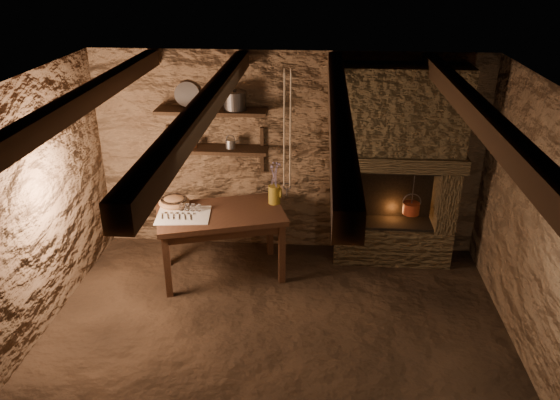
# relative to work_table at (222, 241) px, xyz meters

# --- Properties ---
(floor) EXTENTS (4.50, 4.50, 0.00)m
(floor) POSITION_rel_work_table_xyz_m (0.69, -1.27, -0.42)
(floor) COLOR black
(floor) RESTS_ON ground
(back_wall) EXTENTS (4.50, 0.04, 2.40)m
(back_wall) POSITION_rel_work_table_xyz_m (0.69, 0.73, 0.78)
(back_wall) COLOR #493322
(back_wall) RESTS_ON floor
(left_wall) EXTENTS (0.04, 4.00, 2.40)m
(left_wall) POSITION_rel_work_table_xyz_m (-1.56, -1.27, 0.78)
(left_wall) COLOR #493322
(left_wall) RESTS_ON floor
(right_wall) EXTENTS (0.04, 4.00, 2.40)m
(right_wall) POSITION_rel_work_table_xyz_m (2.94, -1.27, 0.78)
(right_wall) COLOR #493322
(right_wall) RESTS_ON floor
(ceiling) EXTENTS (4.50, 4.00, 0.04)m
(ceiling) POSITION_rel_work_table_xyz_m (0.69, -1.27, 1.98)
(ceiling) COLOR black
(ceiling) RESTS_ON back_wall
(beam_far_left) EXTENTS (0.14, 3.95, 0.16)m
(beam_far_left) POSITION_rel_work_table_xyz_m (-0.81, -1.27, 1.89)
(beam_far_left) COLOR black
(beam_far_left) RESTS_ON ceiling
(beam_mid_left) EXTENTS (0.14, 3.95, 0.16)m
(beam_mid_left) POSITION_rel_work_table_xyz_m (0.19, -1.27, 1.89)
(beam_mid_left) COLOR black
(beam_mid_left) RESTS_ON ceiling
(beam_mid_right) EXTENTS (0.14, 3.95, 0.16)m
(beam_mid_right) POSITION_rel_work_table_xyz_m (1.19, -1.27, 1.89)
(beam_mid_right) COLOR black
(beam_mid_right) RESTS_ON ceiling
(beam_far_right) EXTENTS (0.14, 3.95, 0.16)m
(beam_far_right) POSITION_rel_work_table_xyz_m (2.19, -1.27, 1.89)
(beam_far_right) COLOR black
(beam_far_right) RESTS_ON ceiling
(shelf_lower) EXTENTS (1.25, 0.30, 0.04)m
(shelf_lower) POSITION_rel_work_table_xyz_m (-0.16, 0.57, 0.88)
(shelf_lower) COLOR black
(shelf_lower) RESTS_ON back_wall
(shelf_upper) EXTENTS (1.25, 0.30, 0.04)m
(shelf_upper) POSITION_rel_work_table_xyz_m (-0.16, 0.57, 1.33)
(shelf_upper) COLOR black
(shelf_upper) RESTS_ON back_wall
(hearth) EXTENTS (1.43, 0.51, 2.30)m
(hearth) POSITION_rel_work_table_xyz_m (1.94, 0.50, 0.81)
(hearth) COLOR #3B2E1D
(hearth) RESTS_ON floor
(work_table) EXTENTS (1.54, 1.15, 0.78)m
(work_table) POSITION_rel_work_table_xyz_m (0.00, 0.00, 0.00)
(work_table) COLOR black
(work_table) RESTS_ON floor
(linen_cloth) EXTENTS (0.61, 0.51, 0.01)m
(linen_cloth) POSITION_rel_work_table_xyz_m (-0.38, -0.12, 0.37)
(linen_cloth) COLOR white
(linen_cloth) RESTS_ON work_table
(pewter_cutlery_row) EXTENTS (0.49, 0.23, 0.01)m
(pewter_cutlery_row) POSITION_rel_work_table_xyz_m (-0.38, -0.14, 0.38)
(pewter_cutlery_row) COLOR gray
(pewter_cutlery_row) RESTS_ON linen_cloth
(drinking_glasses) EXTENTS (0.18, 0.05, 0.07)m
(drinking_glasses) POSITION_rel_work_table_xyz_m (-0.36, -0.01, 0.41)
(drinking_glasses) COLOR white
(drinking_glasses) RESTS_ON linen_cloth
(stoneware_jug) EXTENTS (0.16, 0.16, 0.48)m
(stoneware_jug) POSITION_rel_work_table_xyz_m (0.57, 0.28, 0.57)
(stoneware_jug) COLOR olive
(stoneware_jug) RESTS_ON work_table
(wooden_bowl) EXTENTS (0.45, 0.45, 0.12)m
(wooden_bowl) POSITION_rel_work_table_xyz_m (-0.54, 0.12, 0.40)
(wooden_bowl) COLOR #9D6D44
(wooden_bowl) RESTS_ON work_table
(iron_stockpot) EXTENTS (0.26, 0.26, 0.19)m
(iron_stockpot) POSITION_rel_work_table_xyz_m (0.11, 0.57, 1.44)
(iron_stockpot) COLOR #2F2C2A
(iron_stockpot) RESTS_ON shelf_upper
(tin_pan) EXTENTS (0.29, 0.16, 0.28)m
(tin_pan) POSITION_rel_work_table_xyz_m (-0.45, 0.67, 1.49)
(tin_pan) COLOR #A0A09B
(tin_pan) RESTS_ON shelf_upper
(small_kettle) EXTENTS (0.18, 0.16, 0.15)m
(small_kettle) POSITION_rel_work_table_xyz_m (0.04, 0.57, 0.95)
(small_kettle) COLOR #A0A09B
(small_kettle) RESTS_ON shelf_lower
(rusty_tin) EXTENTS (0.09, 0.09, 0.08)m
(rusty_tin) POSITION_rel_work_table_xyz_m (-0.39, 0.57, 0.94)
(rusty_tin) COLOR #512110
(rusty_tin) RESTS_ON shelf_lower
(red_pot) EXTENTS (0.23, 0.23, 0.54)m
(red_pot) POSITION_rel_work_table_xyz_m (2.13, 0.45, 0.28)
(red_pot) COLOR maroon
(red_pot) RESTS_ON hearth
(hanging_ropes) EXTENTS (0.08, 0.08, 1.20)m
(hanging_ropes) POSITION_rel_work_table_xyz_m (0.74, -0.22, 1.38)
(hanging_ropes) COLOR tan
(hanging_ropes) RESTS_ON ceiling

